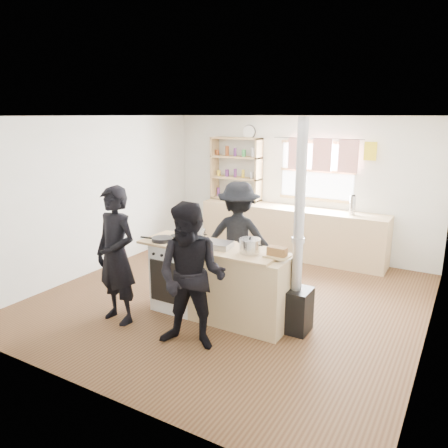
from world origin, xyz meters
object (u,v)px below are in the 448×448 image
at_px(roast_tray, 218,244).
at_px(stockpot_stove, 198,235).
at_px(cooking_island, 220,282).
at_px(person_near_left, 116,255).
at_px(skillet_greens, 162,239).
at_px(person_far, 238,238).
at_px(thermos, 353,205).
at_px(stockpot_counter, 250,246).
at_px(bread_board, 277,253).
at_px(flue_heater, 296,280).
at_px(person_near_right, 192,277).

bearing_deg(roast_tray, stockpot_stove, 160.06).
bearing_deg(roast_tray, cooking_island, 75.46).
bearing_deg(person_near_left, cooking_island, 41.65).
xyz_separation_m(skillet_greens, person_far, (0.59, 0.99, -0.15)).
distance_m(stockpot_stove, person_near_left, 1.06).
bearing_deg(thermos, person_near_left, -119.44).
distance_m(cooking_island, skillet_greens, 0.93).
xyz_separation_m(stockpot_counter, bread_board, (0.34, 0.01, -0.04)).
height_order(roast_tray, person_near_left, person_near_left).
bearing_deg(flue_heater, bread_board, -144.36).
xyz_separation_m(thermos, bread_board, (-0.16, -2.78, -0.08)).
height_order(thermos, person_near_left, person_near_left).
height_order(thermos, bread_board, thermos).
distance_m(cooking_island, person_far, 0.93).
bearing_deg(skillet_greens, thermos, 59.80).
height_order(person_near_right, person_far, person_near_right).
bearing_deg(stockpot_stove, skillet_greens, -145.36).
distance_m(stockpot_stove, person_far, 0.79).
relative_size(cooking_island, roast_tray, 5.43).
distance_m(person_near_left, person_far, 1.78).
height_order(cooking_island, skillet_greens, skillet_greens).
xyz_separation_m(thermos, person_near_left, (-1.97, -3.49, -0.20)).
bearing_deg(stockpot_stove, bread_board, -5.93).
distance_m(thermos, stockpot_stove, 2.97).
distance_m(cooking_island, roast_tray, 0.50).
bearing_deg(bread_board, stockpot_stove, 174.07).
distance_m(skillet_greens, flue_heater, 1.79).
distance_m(thermos, bread_board, 2.79).
xyz_separation_m(stockpot_counter, person_far, (-0.62, 0.87, -0.21)).
bearing_deg(thermos, roast_tray, -108.44).
bearing_deg(person_far, stockpot_stove, 58.18).
xyz_separation_m(flue_heater, person_near_right, (-0.86, -0.92, 0.17)).
bearing_deg(stockpot_counter, cooking_island, 176.88).
bearing_deg(person_far, person_near_left, 45.30).
bearing_deg(stockpot_counter, bread_board, 2.15).
bearing_deg(thermos, flue_heater, -89.12).
relative_size(stockpot_counter, person_near_right, 0.16).
bearing_deg(flue_heater, stockpot_stove, -179.19).
relative_size(bread_board, person_near_left, 0.17).
relative_size(cooking_island, person_far, 1.22).
xyz_separation_m(cooking_island, person_near_left, (-1.04, -0.72, 0.39)).
relative_size(thermos, roast_tray, 0.86).
bearing_deg(flue_heater, thermos, 90.88).
height_order(roast_tray, person_far, person_far).
relative_size(flue_heater, person_near_right, 1.53).
height_order(skillet_greens, person_near_left, person_near_left).
bearing_deg(roast_tray, person_near_left, -146.40).
relative_size(thermos, cooking_island, 0.16).
bearing_deg(thermos, person_far, -120.01).
height_order(bread_board, person_near_right, person_near_right).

